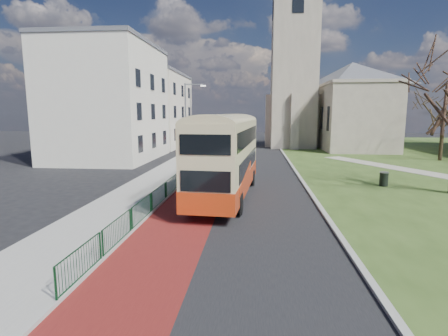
# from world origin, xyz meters

# --- Properties ---
(ground) EXTENTS (160.00, 160.00, 0.00)m
(ground) POSITION_xyz_m (0.00, 0.00, 0.00)
(ground) COLOR black
(ground) RESTS_ON ground
(road_carriageway) EXTENTS (9.00, 120.00, 0.01)m
(road_carriageway) POSITION_xyz_m (1.50, 20.00, 0.01)
(road_carriageway) COLOR black
(road_carriageway) RESTS_ON ground
(bus_lane) EXTENTS (3.40, 120.00, 0.01)m
(bus_lane) POSITION_xyz_m (-1.20, 20.00, 0.01)
(bus_lane) COLOR #591414
(bus_lane) RESTS_ON ground
(pavement_west) EXTENTS (4.00, 120.00, 0.12)m
(pavement_west) POSITION_xyz_m (-5.00, 20.00, 0.06)
(pavement_west) COLOR gray
(pavement_west) RESTS_ON ground
(kerb_west) EXTENTS (0.25, 120.00, 0.13)m
(kerb_west) POSITION_xyz_m (-3.00, 20.00, 0.07)
(kerb_west) COLOR #999993
(kerb_west) RESTS_ON ground
(kerb_east) EXTENTS (0.25, 80.00, 0.13)m
(kerb_east) POSITION_xyz_m (6.10, 22.00, 0.07)
(kerb_east) COLOR #999993
(kerb_east) RESTS_ON ground
(pedestrian_railing) EXTENTS (0.07, 24.00, 1.12)m
(pedestrian_railing) POSITION_xyz_m (-2.95, 4.00, 0.55)
(pedestrian_railing) COLOR #0C3719
(pedestrian_railing) RESTS_ON ground
(gothic_church) EXTENTS (16.38, 18.00, 40.00)m
(gothic_church) POSITION_xyz_m (12.56, 38.00, 13.13)
(gothic_church) COLOR gray
(gothic_church) RESTS_ON ground
(street_block_near) EXTENTS (10.30, 14.30, 13.00)m
(street_block_near) POSITION_xyz_m (-14.00, 22.00, 6.51)
(street_block_near) COLOR silver
(street_block_near) RESTS_ON ground
(street_block_far) EXTENTS (10.30, 16.30, 11.50)m
(street_block_far) POSITION_xyz_m (-14.00, 38.00, 5.76)
(street_block_far) COLOR beige
(street_block_far) RESTS_ON ground
(streetlamp) EXTENTS (2.13, 0.18, 8.00)m
(streetlamp) POSITION_xyz_m (-4.35, 18.00, 4.59)
(streetlamp) COLOR gray
(streetlamp) RESTS_ON pavement_west
(bus) EXTENTS (3.66, 12.06, 4.97)m
(bus) POSITION_xyz_m (0.69, 4.79, 2.83)
(bus) COLOR #B53210
(bus) RESTS_ON ground
(winter_tree_far) EXTENTS (7.74, 7.74, 8.67)m
(winter_tree_far) POSITION_xyz_m (22.88, 23.92, 6.05)
(winter_tree_far) COLOR #2E2417
(winter_tree_far) RESTS_ON grass_green
(litter_bin) EXTENTS (0.82, 0.82, 1.02)m
(litter_bin) POSITION_xyz_m (11.72, 9.13, 0.55)
(litter_bin) COLOR black
(litter_bin) RESTS_ON grass_green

